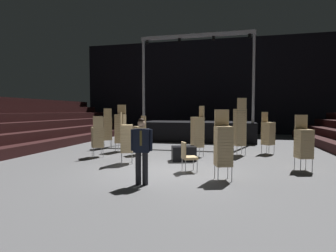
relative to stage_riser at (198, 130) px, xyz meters
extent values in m
cube|color=slate|center=(0.00, -9.09, -0.75)|extent=(22.00, 30.00, 0.10)
cube|color=black|center=(0.00, 5.91, 3.30)|extent=(22.00, 0.30, 8.00)
cube|color=black|center=(-6.88, -8.09, -0.47)|extent=(0.75, 24.00, 0.45)
cube|color=black|center=(0.00, 0.03, -0.09)|extent=(7.08, 3.29, 1.22)
cylinder|color=#9EA0A8|center=(-3.29, -1.37, 3.10)|extent=(0.16, 0.16, 5.16)
cylinder|color=#9EA0A8|center=(3.29, -1.37, 3.10)|extent=(0.16, 0.16, 5.16)
cube|color=#9EA0A8|center=(0.00, -1.37, 5.69)|extent=(6.78, 0.20, 0.20)
cylinder|color=black|center=(-3.04, -1.37, 5.47)|extent=(0.18, 0.18, 0.22)
cylinder|color=black|center=(-1.01, -1.37, 5.47)|extent=(0.18, 0.18, 0.22)
cylinder|color=black|center=(1.01, -1.37, 5.47)|extent=(0.18, 0.18, 0.22)
cylinder|color=black|center=(3.04, -1.37, 5.47)|extent=(0.18, 0.18, 0.22)
cylinder|color=black|center=(-0.11, -10.88, -0.27)|extent=(0.15, 0.15, 0.86)
cylinder|color=black|center=(-0.29, -10.90, -0.27)|extent=(0.15, 0.15, 0.86)
cube|color=silver|center=(-0.19, -10.95, 0.46)|extent=(0.19, 0.13, 0.61)
cube|color=black|center=(-0.20, -10.89, 0.46)|extent=(0.43, 0.29, 0.61)
cube|color=brown|center=(-0.18, -11.00, 0.53)|extent=(0.06, 0.02, 0.39)
cylinder|color=black|center=(0.03, -10.86, 0.47)|extent=(0.11, 0.11, 0.56)
cylinder|color=black|center=(-0.43, -10.93, 0.47)|extent=(0.11, 0.11, 0.56)
sphere|color=#DBAD89|center=(-0.20, -10.89, 0.90)|extent=(0.20, 0.20, 0.20)
sphere|color=black|center=(-0.20, -10.89, 0.96)|extent=(0.16, 0.16, 0.16)
cylinder|color=#B2B5BA|center=(-1.86, -6.54, -0.50)|extent=(0.02, 0.02, 0.40)
cylinder|color=#B2B5BA|center=(-2.13, -6.27, -0.50)|extent=(0.02, 0.02, 0.40)
cylinder|color=#B2B5BA|center=(-1.59, -6.27, -0.50)|extent=(0.02, 0.02, 0.40)
cylinder|color=#B2B5BA|center=(-1.86, -6.00, -0.50)|extent=(0.02, 0.02, 0.40)
cube|color=tan|center=(-1.86, -6.27, -0.26)|extent=(0.62, 0.62, 0.08)
cube|color=tan|center=(-1.86, -6.27, -0.17)|extent=(0.62, 0.62, 0.08)
cube|color=tan|center=(-1.86, -6.27, -0.09)|extent=(0.62, 0.62, 0.08)
cube|color=tan|center=(-1.86, -6.27, 0.00)|extent=(0.62, 0.62, 0.08)
cube|color=tan|center=(-1.86, -6.27, 0.08)|extent=(0.62, 0.62, 0.08)
cube|color=tan|center=(-1.86, -6.27, 0.17)|extent=(0.62, 0.62, 0.08)
cube|color=tan|center=(-1.86, -6.27, 0.25)|extent=(0.62, 0.62, 0.08)
cube|color=tan|center=(-1.86, -6.27, 0.34)|extent=(0.62, 0.62, 0.08)
cube|color=tan|center=(-1.86, -6.27, 0.42)|extent=(0.62, 0.62, 0.08)
cube|color=tan|center=(-1.86, -6.27, 0.51)|extent=(0.62, 0.62, 0.08)
cube|color=tan|center=(-1.72, -6.14, 0.78)|extent=(0.32, 0.32, 0.46)
cylinder|color=#B2B5BA|center=(-3.66, -7.21, -0.50)|extent=(0.02, 0.02, 0.40)
cylinder|color=#B2B5BA|center=(-3.36, -6.97, -0.50)|extent=(0.02, 0.02, 0.40)
cylinder|color=#B2B5BA|center=(-3.42, -7.50, -0.50)|extent=(0.02, 0.02, 0.40)
cylinder|color=#B2B5BA|center=(-3.12, -7.27, -0.50)|extent=(0.02, 0.02, 0.40)
cube|color=tan|center=(-3.39, -7.24, -0.26)|extent=(0.62, 0.62, 0.08)
cube|color=tan|center=(-3.39, -7.24, -0.17)|extent=(0.62, 0.62, 0.08)
cube|color=tan|center=(-3.39, -7.24, -0.09)|extent=(0.62, 0.62, 0.08)
cube|color=tan|center=(-3.39, -7.24, 0.00)|extent=(0.62, 0.62, 0.08)
cube|color=tan|center=(-3.39, -7.24, 0.08)|extent=(0.62, 0.62, 0.08)
cube|color=tan|center=(-3.39, -7.24, 0.17)|extent=(0.62, 0.62, 0.08)
cube|color=tan|center=(-3.39, -7.24, 0.25)|extent=(0.62, 0.62, 0.08)
cube|color=tan|center=(-3.39, -7.24, 0.34)|extent=(0.62, 0.62, 0.08)
cube|color=tan|center=(-3.39, -7.24, 0.42)|extent=(0.62, 0.62, 0.08)
cube|color=tan|center=(-3.39, -7.24, 0.51)|extent=(0.62, 0.62, 0.08)
cube|color=tan|center=(-3.27, -7.39, 0.78)|extent=(0.35, 0.29, 0.46)
cylinder|color=#B2B5BA|center=(-1.56, -8.02, -0.50)|extent=(0.02, 0.02, 0.40)
cylinder|color=#B2B5BA|center=(-1.42, -8.38, -0.50)|extent=(0.02, 0.02, 0.40)
cylinder|color=#B2B5BA|center=(-1.91, -8.16, -0.50)|extent=(0.02, 0.02, 0.40)
cylinder|color=#B2B5BA|center=(-1.77, -8.51, -0.50)|extent=(0.02, 0.02, 0.40)
cube|color=tan|center=(-1.67, -8.27, -0.26)|extent=(0.57, 0.57, 0.08)
cube|color=tan|center=(-1.67, -8.27, -0.17)|extent=(0.57, 0.57, 0.08)
cube|color=tan|center=(-1.67, -8.27, -0.09)|extent=(0.57, 0.57, 0.08)
cube|color=tan|center=(-1.67, -8.27, 0.00)|extent=(0.57, 0.57, 0.08)
cube|color=tan|center=(-1.67, -8.27, 0.08)|extent=(0.57, 0.57, 0.08)
cube|color=tan|center=(-1.67, -8.27, 0.17)|extent=(0.57, 0.57, 0.08)
cube|color=tan|center=(-1.67, -8.27, 0.25)|extent=(0.57, 0.57, 0.08)
cube|color=tan|center=(-1.67, -8.27, 0.34)|extent=(0.57, 0.57, 0.08)
cube|color=tan|center=(-1.67, -8.27, 0.42)|extent=(0.57, 0.57, 0.08)
cube|color=tan|center=(-1.67, -8.27, 0.51)|extent=(0.57, 0.57, 0.08)
cube|color=tan|center=(-1.67, -8.27, 0.59)|extent=(0.57, 0.57, 0.08)
cube|color=tan|center=(-1.67, -8.27, 0.68)|extent=(0.57, 0.57, 0.08)
cube|color=tan|center=(-1.85, -8.34, 0.95)|extent=(0.19, 0.40, 0.46)
cylinder|color=#B2B5BA|center=(3.96, -4.74, -0.50)|extent=(0.02, 0.02, 0.40)
cylinder|color=#B2B5BA|center=(3.71, -5.02, -0.50)|extent=(0.02, 0.02, 0.40)
cylinder|color=#B2B5BA|center=(3.68, -4.48, -0.50)|extent=(0.02, 0.02, 0.40)
cylinder|color=#B2B5BA|center=(3.43, -4.76, -0.50)|extent=(0.02, 0.02, 0.40)
cube|color=tan|center=(3.69, -4.75, -0.26)|extent=(0.62, 0.62, 0.08)
cube|color=tan|center=(3.69, -4.75, -0.17)|extent=(0.62, 0.62, 0.08)
cube|color=tan|center=(3.69, -4.75, -0.09)|extent=(0.62, 0.62, 0.08)
cube|color=tan|center=(3.69, -4.75, 0.00)|extent=(0.62, 0.62, 0.08)
cube|color=tan|center=(3.69, -4.75, 0.08)|extent=(0.62, 0.62, 0.08)
cube|color=tan|center=(3.69, -4.75, 0.17)|extent=(0.62, 0.62, 0.08)
cube|color=tan|center=(3.69, -4.75, 0.25)|extent=(0.62, 0.62, 0.08)
cube|color=tan|center=(3.69, -4.75, 0.34)|extent=(0.62, 0.62, 0.08)
cube|color=tan|center=(3.69, -4.75, 0.42)|extent=(0.62, 0.62, 0.08)
cube|color=tan|center=(3.69, -4.75, 0.51)|extent=(0.62, 0.62, 0.08)
cube|color=tan|center=(3.69, -4.75, 0.59)|extent=(0.62, 0.62, 0.08)
cube|color=tan|center=(3.69, -4.75, 0.68)|extent=(0.62, 0.62, 0.08)
cube|color=tan|center=(3.55, -4.62, 0.95)|extent=(0.31, 0.33, 0.46)
cylinder|color=#B2B5BA|center=(4.58, -8.24, -0.50)|extent=(0.02, 0.02, 0.40)
cylinder|color=#B2B5BA|center=(4.21, -8.34, -0.50)|extent=(0.02, 0.02, 0.40)
cylinder|color=#B2B5BA|center=(4.48, -7.87, -0.50)|extent=(0.02, 0.02, 0.40)
cylinder|color=#B2B5BA|center=(4.11, -7.97, -0.50)|extent=(0.02, 0.02, 0.40)
cube|color=tan|center=(4.35, -8.10, -0.26)|extent=(0.54, 0.54, 0.08)
cube|color=tan|center=(4.35, -8.10, -0.17)|extent=(0.54, 0.54, 0.08)
cube|color=tan|center=(4.35, -8.10, -0.09)|extent=(0.54, 0.54, 0.08)
cube|color=tan|center=(4.35, -8.10, 0.00)|extent=(0.54, 0.54, 0.08)
cube|color=tan|center=(4.35, -8.10, 0.08)|extent=(0.54, 0.54, 0.08)
cube|color=tan|center=(4.35, -8.10, 0.17)|extent=(0.54, 0.54, 0.08)
cube|color=tan|center=(4.35, -8.10, 0.25)|extent=(0.54, 0.54, 0.08)
cube|color=tan|center=(4.35, -8.10, 0.34)|extent=(0.54, 0.54, 0.08)
cube|color=tan|center=(4.35, -8.10, 0.42)|extent=(0.54, 0.54, 0.08)
cube|color=tan|center=(4.35, -8.10, 0.51)|extent=(0.54, 0.54, 0.08)
cube|color=tan|center=(4.35, -8.10, 0.59)|extent=(0.54, 0.54, 0.08)
cube|color=tan|center=(4.29, -7.91, 0.87)|extent=(0.40, 0.15, 0.46)
cylinder|color=#B2B5BA|center=(-4.50, -4.53, -0.50)|extent=(0.02, 0.02, 0.40)
cylinder|color=#B2B5BA|center=(-4.19, -4.31, -0.50)|extent=(0.02, 0.02, 0.40)
cylinder|color=#B2B5BA|center=(-4.28, -4.84, -0.50)|extent=(0.02, 0.02, 0.40)
cylinder|color=#B2B5BA|center=(-3.97, -4.62, -0.50)|extent=(0.02, 0.02, 0.40)
cube|color=tan|center=(-4.23, -4.58, -0.26)|extent=(0.61, 0.61, 0.08)
cube|color=tan|center=(-4.23, -4.58, -0.17)|extent=(0.61, 0.61, 0.08)
cube|color=tan|center=(-4.23, -4.58, -0.09)|extent=(0.61, 0.61, 0.08)
cube|color=tan|center=(-4.23, -4.58, 0.00)|extent=(0.61, 0.61, 0.08)
cube|color=tan|center=(-4.23, -4.58, 0.08)|extent=(0.61, 0.61, 0.08)
cube|color=tan|center=(-4.23, -4.58, 0.17)|extent=(0.61, 0.61, 0.08)
cube|color=tan|center=(-4.23, -4.58, 0.25)|extent=(0.61, 0.61, 0.08)
cube|color=tan|center=(-4.23, -4.58, 0.34)|extent=(0.61, 0.61, 0.08)
cube|color=tan|center=(-4.23, -4.58, 0.42)|extent=(0.61, 0.61, 0.08)
cube|color=tan|center=(-4.23, -4.58, 0.51)|extent=(0.61, 0.61, 0.08)
cube|color=tan|center=(-4.23, -4.58, 0.59)|extent=(0.61, 0.61, 0.08)
cube|color=tan|center=(-4.23, -4.58, 0.68)|extent=(0.61, 0.61, 0.08)
cube|color=tan|center=(-4.23, -4.58, 0.76)|extent=(0.61, 0.61, 0.08)
cube|color=tan|center=(-4.23, -4.58, 0.85)|extent=(0.61, 0.61, 0.08)
cube|color=tan|center=(-4.12, -4.74, 1.12)|extent=(0.36, 0.28, 0.46)
cylinder|color=#B2B5BA|center=(0.63, -6.51, -0.50)|extent=(0.02, 0.02, 0.40)
cylinder|color=#B2B5BA|center=(0.43, -6.19, -0.50)|extent=(0.02, 0.02, 0.40)
cylinder|color=#B2B5BA|center=(0.95, -6.31, -0.50)|extent=(0.02, 0.02, 0.40)
cylinder|color=#B2B5BA|center=(0.75, -5.99, -0.50)|extent=(0.02, 0.02, 0.40)
cube|color=tan|center=(0.69, -6.25, -0.26)|extent=(0.61, 0.61, 0.08)
cube|color=tan|center=(0.69, -6.25, -0.17)|extent=(0.61, 0.61, 0.08)
cube|color=tan|center=(0.69, -6.25, -0.09)|extent=(0.61, 0.61, 0.08)
cube|color=tan|center=(0.69, -6.25, 0.00)|extent=(0.61, 0.61, 0.08)
cube|color=tan|center=(0.69, -6.25, 0.08)|extent=(0.61, 0.61, 0.08)
cube|color=tan|center=(0.69, -6.25, 0.17)|extent=(0.61, 0.61, 0.08)
cube|color=tan|center=(0.69, -6.25, 0.25)|extent=(0.61, 0.61, 0.08)
cube|color=tan|center=(0.69, -6.25, 0.34)|extent=(0.61, 0.61, 0.08)
cube|color=tan|center=(0.69, -6.25, 0.42)|extent=(0.61, 0.61, 0.08)
cube|color=tan|center=(0.69, -6.25, 0.51)|extent=(0.61, 0.61, 0.08)
cube|color=tan|center=(0.69, -6.25, 0.59)|extent=(0.61, 0.61, 0.08)
cube|color=tan|center=(0.69, -6.25, 0.68)|extent=(0.61, 0.61, 0.08)
cube|color=tan|center=(0.69, -6.25, 0.76)|extent=(0.61, 0.61, 0.08)
cube|color=tan|center=(0.69, -6.25, 0.85)|extent=(0.61, 0.61, 0.08)
cube|color=tan|center=(0.69, -6.25, 0.93)|extent=(0.61, 0.61, 0.08)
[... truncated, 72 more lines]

